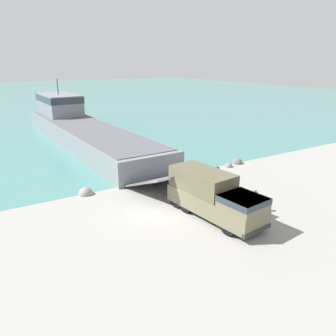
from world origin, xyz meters
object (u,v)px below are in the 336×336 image
Objects in this scene: landing_craft at (79,126)px; soldier_on_ramp at (254,198)px; military_truck at (213,195)px; moored_boat_a at (53,106)px.

landing_craft is 23.26× the size of soldier_on_ramp.
military_truck is at bearing -90.08° from landing_craft.
landing_craft is 30.61m from soldier_on_ramp.
military_truck is 1.06× the size of moored_boat_a.
soldier_on_ramp is at bearing -49.36° from moored_boat_a.
military_truck is 3.38m from soldier_on_ramp.
soldier_on_ramp is 67.21m from moored_boat_a.
moored_boat_a is (4.60, 36.87, -1.41)m from landing_craft.
landing_craft reaches higher than military_truck.
moored_boat_a is at bearing -134.80° from soldier_on_ramp.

